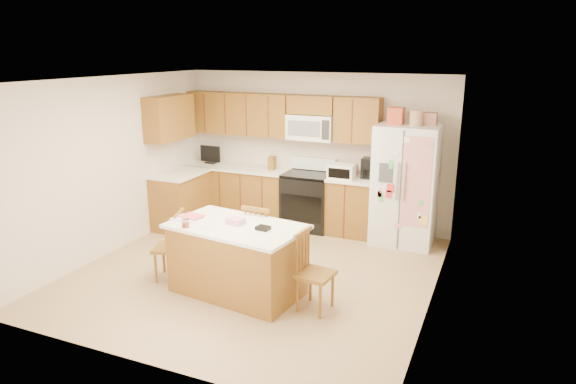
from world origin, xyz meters
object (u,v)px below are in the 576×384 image
at_px(island, 237,259).
at_px(windsor_chair_back, 262,242).
at_px(refrigerator, 406,184).
at_px(windsor_chair_right, 313,273).
at_px(windsor_chair_left, 171,247).
at_px(stove, 308,200).

xyz_separation_m(island, windsor_chair_back, (0.05, 0.56, 0.02)).
bearing_deg(island, windsor_chair_back, 84.86).
relative_size(refrigerator, windsor_chair_right, 2.21).
xyz_separation_m(island, windsor_chair_left, (-0.97, 0.02, -0.01)).
relative_size(windsor_chair_back, windsor_chair_right, 1.04).
distance_m(stove, windsor_chair_left, 2.67).
xyz_separation_m(stove, windsor_chair_right, (1.04, -2.57, -0.04)).
bearing_deg(island, refrigerator, 58.54).
bearing_deg(island, windsor_chair_right, -2.01).
height_order(island, windsor_chair_back, windsor_chair_back).
bearing_deg(stove, refrigerator, -2.30).
bearing_deg(windsor_chair_back, windsor_chair_right, -32.53).
bearing_deg(stove, island, -88.66).
bearing_deg(windsor_chair_left, island, -1.05).
bearing_deg(windsor_chair_right, windsor_chair_back, 147.47).
distance_m(refrigerator, windsor_chair_left, 3.52).
distance_m(windsor_chair_back, windsor_chair_right, 1.11).
relative_size(island, windsor_chair_right, 1.83).
bearing_deg(windsor_chair_back, windsor_chair_left, -151.83).
relative_size(island, windsor_chair_left, 1.87).
distance_m(stove, windsor_chair_back, 1.97).
xyz_separation_m(stove, refrigerator, (1.57, -0.06, 0.45)).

